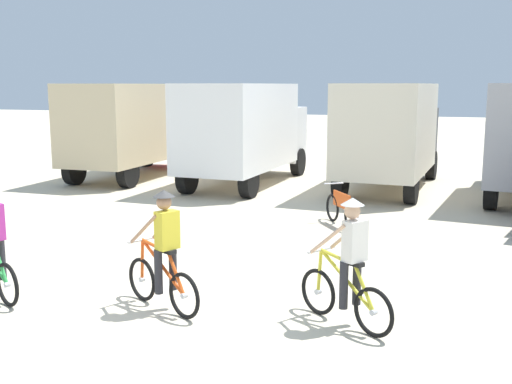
{
  "coord_description": "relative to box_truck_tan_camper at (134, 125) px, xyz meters",
  "views": [
    {
      "loc": [
        4.2,
        -7.97,
        3.3
      ],
      "look_at": [
        -0.06,
        3.87,
        1.1
      ],
      "focal_mm": 42.97,
      "sensor_mm": 36.0,
      "label": 1
    }
  ],
  "objects": [
    {
      "name": "ground_plane",
      "position": [
        7.44,
        -11.37,
        -1.87
      ],
      "size": [
        120.0,
        120.0,
        0.0
      ],
      "primitive_type": "plane",
      "color": "beige"
    },
    {
      "name": "box_truck_cream_rv",
      "position": [
        9.09,
        0.38,
        0.0
      ],
      "size": [
        2.62,
        6.83,
        3.35
      ],
      "color": "beige",
      "rests_on": "ground"
    },
    {
      "name": "cyclist_near_camera",
      "position": [
        10.11,
        -11.33,
        -1.03
      ],
      "size": [
        1.5,
        0.96,
        1.82
      ],
      "color": "black",
      "rests_on": "ground"
    },
    {
      "name": "box_truck_avon_van",
      "position": [
        4.42,
        -0.31,
        0.0
      ],
      "size": [
        2.49,
        6.79,
        3.35
      ],
      "color": "white",
      "rests_on": "ground"
    },
    {
      "name": "box_truck_tan_camper",
      "position": [
        0.0,
        0.0,
        0.0
      ],
      "size": [
        2.53,
        6.8,
        3.35
      ],
      "color": "#CCB78E",
      "rests_on": "ground"
    },
    {
      "name": "cyclist_cowboy_hat",
      "position": [
        7.44,
        -11.64,
        -1.03
      ],
      "size": [
        1.59,
        0.85,
        1.82
      ],
      "color": "black",
      "rests_on": "ground"
    },
    {
      "name": "bicycle_spare",
      "position": [
        8.74,
        -5.28,
        -1.48
      ],
      "size": [
        1.08,
        1.42,
        0.97
      ],
      "color": "black",
      "rests_on": "ground"
    }
  ]
}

